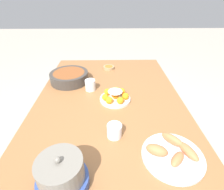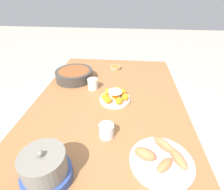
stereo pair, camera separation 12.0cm
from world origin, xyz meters
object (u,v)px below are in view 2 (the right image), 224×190
at_px(sauce_bowl, 115,67).
at_px(cup_near, 106,131).
at_px(cup_far, 93,84).
at_px(warming_pot, 45,168).
at_px(seafood_platter, 161,158).
at_px(dining_table, 109,109).
at_px(serving_bowl, 74,75).
at_px(cake_plate, 115,97).

xyz_separation_m(sauce_bowl, cup_near, (-0.88, -0.03, 0.02)).
relative_size(cup_far, warming_pot, 0.40).
bearing_deg(sauce_bowl, cup_near, -178.01).
relative_size(seafood_platter, cup_near, 3.66).
xyz_separation_m(cup_far, warming_pot, (-0.75, 0.04, 0.03)).
bearing_deg(dining_table, cup_near, -175.73).
bearing_deg(cup_far, seafood_platter, -145.18).
distance_m(seafood_platter, cup_far, 0.76).
height_order(cup_far, warming_pot, warming_pot).
relative_size(serving_bowl, cup_far, 3.77).
height_order(dining_table, seafood_platter, seafood_platter).
distance_m(serving_bowl, sauce_bowl, 0.41).
distance_m(serving_bowl, cup_far, 0.23).
xyz_separation_m(dining_table, cup_near, (-0.35, -0.03, 0.12)).
distance_m(seafood_platter, cup_near, 0.30).
bearing_deg(serving_bowl, cake_plate, -127.75).
bearing_deg(warming_pot, cup_near, -38.77).
bearing_deg(dining_table, sauce_bowl, 0.49).
bearing_deg(seafood_platter, warming_pot, 105.08).
distance_m(seafood_platter, warming_pot, 0.50).
bearing_deg(cake_plate, dining_table, 82.34).
bearing_deg(cup_near, cake_plate, -2.74).
height_order(cake_plate, cup_near, cake_plate).
relative_size(dining_table, seafood_platter, 5.32).
height_order(sauce_bowl, warming_pot, warming_pot).
relative_size(dining_table, serving_bowl, 4.96).
bearing_deg(warming_pot, dining_table, -16.93).
distance_m(dining_table, sauce_bowl, 0.54).
bearing_deg(dining_table, seafood_platter, -148.80).
xyz_separation_m(sauce_bowl, cup_far, (-0.39, 0.14, 0.03)).
height_order(dining_table, cup_near, cup_near).
height_order(cup_near, warming_pot, warming_pot).
relative_size(dining_table, warming_pot, 7.40).
xyz_separation_m(cake_plate, sauce_bowl, (0.54, 0.05, -0.01)).
height_order(serving_bowl, cup_far, same).
bearing_deg(seafood_platter, serving_bowl, 39.02).
bearing_deg(cup_far, warming_pot, 176.57).
bearing_deg(cup_near, dining_table, 4.27).
relative_size(serving_bowl, warming_pot, 1.49).
relative_size(cake_plate, seafood_platter, 0.74).
bearing_deg(cup_near, warming_pot, 141.23).
bearing_deg(cup_far, cake_plate, -128.55).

